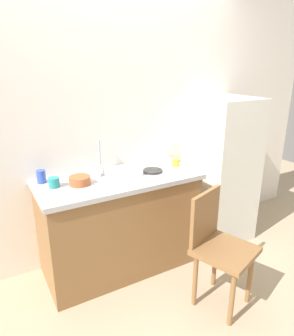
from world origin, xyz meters
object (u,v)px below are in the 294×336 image
Objects in this scene: cup_yellow at (176,163)px; dish_tray at (123,172)px; cup_blue at (41,176)px; cup_white at (96,171)px; terracotta_bowl at (80,180)px; chair at (218,244)px; cup_teal at (54,182)px; refrigerator at (221,170)px; hotplate at (153,171)px.

dish_tray is at bearing 177.44° from cup_yellow.
cup_white is at bearing -11.09° from cup_blue.
cup_blue is (-0.25, 0.19, 0.02)m from terracotta_bowl.
terracotta_bowl is 1.65× the size of cup_white.
cup_blue reaches higher than terracotta_bowl.
chair is 1.33m from cup_teal.
cup_blue is at bearing 118.21° from chair.
refrigerator is 1.65× the size of chair.
cup_white reaches higher than chair.
hotplate is 1.63× the size of cup_blue.
hotplate is 0.93m from cup_blue.
hotplate is at bearing -13.55° from cup_blue.
dish_tray is 0.57m from cup_teal.
cup_teal is at bearing 178.71° from refrigerator.
refrigerator is at bearing 28.16° from chair.
cup_blue is 0.44m from cup_white.
cup_white reaches higher than hotplate.
cup_white reaches higher than cup_teal.
cup_teal is (-0.57, 0.02, 0.01)m from dish_tray.
terracotta_bowl is at bearing -12.91° from cup_teal.
refrigerator is 20.60× the size of cup_yellow.
cup_teal reaches higher than chair.
refrigerator reaches higher than terracotta_bowl.
cup_white is at bearing 9.28° from cup_teal.
dish_tray is 0.22m from cup_white.
cup_blue is (-1.04, 0.95, 0.42)m from chair.
hotplate is at bearing -177.56° from refrigerator.
terracotta_bowl is at bearing -179.78° from refrigerator.
terracotta_bowl is (-0.78, 0.76, 0.40)m from chair.
refrigerator is 8.82× the size of terracotta_bowl.
cup_white is 1.42× the size of cup_yellow.
cup_white is (-0.47, 0.13, 0.04)m from hotplate.
refrigerator reaches higher than cup_yellow.
dish_tray is 3.33× the size of cup_teal.
chair is 12.48× the size of cup_yellow.
terracotta_bowl is at bearing -149.56° from cup_white.
cup_blue is 1.18m from cup_yellow.
cup_teal is (-0.97, 0.80, 0.41)m from chair.
cup_yellow is at bearing 5.93° from hotplate.
cup_white reaches higher than dish_tray.
refrigerator is 14.08× the size of cup_blue.
dish_tray is at bearing 3.12° from terracotta_bowl.
refrigerator is 1.49m from terracotta_bowl.
refrigerator is 1.11m from dish_tray.
chair is (-0.70, -0.77, -0.24)m from refrigerator.
refrigerator is 1.07m from chair.
cup_blue is at bearing 168.91° from cup_white.
terracotta_bowl is at bearing 177.34° from hotplate.
terracotta_bowl is at bearing -176.88° from dish_tray.
cup_yellow reaches higher than chair.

